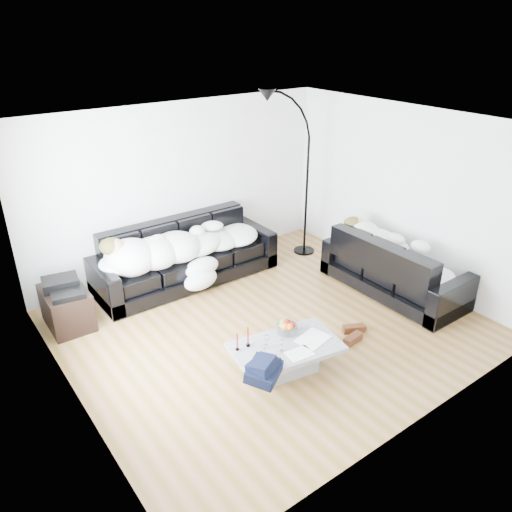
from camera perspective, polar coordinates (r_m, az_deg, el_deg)
ground at (r=6.66m, az=1.54°, el=-7.90°), size 5.00×5.00×0.00m
wall_back at (r=7.82m, az=-8.57°, el=7.67°), size 5.00×0.02×2.60m
wall_left at (r=5.06m, az=-21.37°, el=-4.40°), size 0.02×4.50×2.60m
wall_right at (r=7.73m, az=16.59°, el=6.67°), size 0.02×4.50×2.60m
ceiling at (r=5.65m, az=1.86°, el=14.62°), size 5.00×5.00×0.00m
sofa_back at (r=7.60m, az=-8.02°, el=0.31°), size 2.78×0.96×0.91m
sofa_right at (r=7.51m, az=15.57°, el=-0.98°), size 0.91×2.13×0.86m
sleeper_back at (r=7.48m, az=-7.93°, el=1.56°), size 2.36×0.81×0.47m
sleeper_right at (r=7.42m, az=15.76°, el=0.49°), size 0.77×1.82×0.45m
teal_cushion at (r=7.73m, az=11.79°, el=2.58°), size 0.42×0.38×0.20m
coffee_table at (r=5.80m, az=3.42°, el=-11.55°), size 1.32×0.91×0.35m
fruit_bowl at (r=5.87m, az=3.56°, el=-8.05°), size 0.30×0.30×0.15m
wine_glass_a at (r=5.61m, az=1.25°, el=-9.72°), size 0.09×0.09×0.16m
wine_glass_b at (r=5.48m, az=1.06°, el=-10.73°), size 0.08×0.08×0.15m
wine_glass_c at (r=5.56m, az=2.99°, el=-10.18°), size 0.07×0.07×0.15m
candle_left at (r=5.56m, az=-2.17°, el=-9.77°), size 0.05×0.05×0.22m
candle_right at (r=5.60m, az=-0.93°, el=-9.22°), size 0.06×0.06×0.25m
newspaper_a at (r=5.81m, az=6.52°, el=-9.36°), size 0.43×0.36×0.01m
newspaper_b at (r=5.58m, az=5.00°, el=-11.02°), size 0.31×0.24×0.01m
navy_jacket at (r=5.16m, az=0.95°, el=-11.94°), size 0.48×0.44×0.20m
shoes at (r=6.52m, az=11.07°, el=-8.70°), size 0.50×0.38×0.11m
av_cabinet at (r=6.98m, az=-20.81°, el=-5.54°), size 0.53×0.76×0.52m
stereo at (r=6.83m, az=-21.23°, el=-3.21°), size 0.49×0.41×0.13m
floor_lamp at (r=8.25m, az=5.85°, el=8.19°), size 0.95×0.58×2.43m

